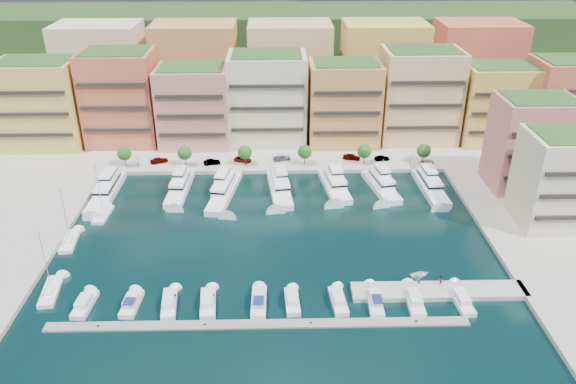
# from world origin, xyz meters

# --- Properties ---
(ground) EXTENTS (400.00, 400.00, 0.00)m
(ground) POSITION_xyz_m (0.00, 0.00, 0.00)
(ground) COLOR black
(ground) RESTS_ON ground
(north_quay) EXTENTS (220.00, 64.00, 2.00)m
(north_quay) POSITION_xyz_m (0.00, 62.00, 0.00)
(north_quay) COLOR #9E998E
(north_quay) RESTS_ON ground
(east_quay) EXTENTS (34.00, 76.00, 2.00)m
(east_quay) POSITION_xyz_m (62.00, -8.00, 0.00)
(east_quay) COLOR #9E998E
(east_quay) RESTS_ON ground
(hillside) EXTENTS (240.00, 40.00, 58.00)m
(hillside) POSITION_xyz_m (0.00, 110.00, 0.00)
(hillside) COLOR #233917
(hillside) RESTS_ON ground
(south_pontoon) EXTENTS (72.00, 2.20, 0.35)m
(south_pontoon) POSITION_xyz_m (-3.00, -30.00, 0.00)
(south_pontoon) COLOR gray
(south_pontoon) RESTS_ON ground
(finger_pier) EXTENTS (32.00, 5.00, 2.00)m
(finger_pier) POSITION_xyz_m (30.00, -22.00, 0.00)
(finger_pier) COLOR #9E998E
(finger_pier) RESTS_ON ground
(apartment_0) EXTENTS (22.00, 16.50, 24.80)m
(apartment_0) POSITION_xyz_m (-66.00, 49.99, 13.31)
(apartment_0) COLOR gold
(apartment_0) RESTS_ON north_quay
(apartment_1) EXTENTS (20.00, 16.50, 26.80)m
(apartment_1) POSITION_xyz_m (-44.00, 51.99, 14.31)
(apartment_1) COLOR #C16740
(apartment_1) RESTS_ON north_quay
(apartment_2) EXTENTS (20.00, 15.50, 22.80)m
(apartment_2) POSITION_xyz_m (-23.00, 49.99, 12.31)
(apartment_2) COLOR tan
(apartment_2) RESTS_ON north_quay
(apartment_3) EXTENTS (22.00, 16.50, 25.80)m
(apartment_3) POSITION_xyz_m (-2.00, 51.99, 13.81)
(apartment_3) COLOR beige
(apartment_3) RESTS_ON north_quay
(apartment_4) EXTENTS (20.00, 15.50, 23.80)m
(apartment_4) POSITION_xyz_m (20.00, 49.99, 12.81)
(apartment_4) COLOR #CB854C
(apartment_4) RESTS_ON north_quay
(apartment_5) EXTENTS (22.00, 16.50, 26.80)m
(apartment_5) POSITION_xyz_m (42.00, 51.99, 14.31)
(apartment_5) COLOR #EEB37E
(apartment_5) RESTS_ON north_quay
(apartment_6) EXTENTS (20.00, 15.50, 22.80)m
(apartment_6) POSITION_xyz_m (64.00, 49.99, 12.31)
(apartment_6) COLOR gold
(apartment_6) RESTS_ON north_quay
(apartment_7) EXTENTS (22.00, 16.50, 24.80)m
(apartment_7) POSITION_xyz_m (84.00, 47.99, 13.31)
(apartment_7) COLOR #C16740
(apartment_7) RESTS_ON north_quay
(apartment_east_a) EXTENTS (18.00, 14.50, 22.80)m
(apartment_east_a) POSITION_xyz_m (62.00, 19.99, 12.31)
(apartment_east_a) COLOR tan
(apartment_east_a) RESTS_ON east_quay
(apartment_east_b) EXTENTS (18.00, 14.50, 20.80)m
(apartment_east_b) POSITION_xyz_m (62.00, 1.99, 11.31)
(apartment_east_b) COLOR beige
(apartment_east_b) RESTS_ON east_quay
(backblock_0) EXTENTS (26.00, 18.00, 30.00)m
(backblock_0) POSITION_xyz_m (-55.00, 74.00, 16.00)
(backblock_0) COLOR beige
(backblock_0) RESTS_ON north_quay
(backblock_1) EXTENTS (26.00, 18.00, 30.00)m
(backblock_1) POSITION_xyz_m (-25.00, 74.00, 16.00)
(backblock_1) COLOR #CB854C
(backblock_1) RESTS_ON north_quay
(backblock_2) EXTENTS (26.00, 18.00, 30.00)m
(backblock_2) POSITION_xyz_m (5.00, 74.00, 16.00)
(backblock_2) COLOR #EEB37E
(backblock_2) RESTS_ON north_quay
(backblock_3) EXTENTS (26.00, 18.00, 30.00)m
(backblock_3) POSITION_xyz_m (35.00, 74.00, 16.00)
(backblock_3) COLOR gold
(backblock_3) RESTS_ON north_quay
(backblock_4) EXTENTS (26.00, 18.00, 30.00)m
(backblock_4) POSITION_xyz_m (65.00, 74.00, 16.00)
(backblock_4) COLOR #C16740
(backblock_4) RESTS_ON north_quay
(tree_0) EXTENTS (3.80, 3.80, 5.65)m
(tree_0) POSITION_xyz_m (-40.00, 33.50, 4.74)
(tree_0) COLOR #473323
(tree_0) RESTS_ON north_quay
(tree_1) EXTENTS (3.80, 3.80, 5.65)m
(tree_1) POSITION_xyz_m (-24.00, 33.50, 4.74)
(tree_1) COLOR #473323
(tree_1) RESTS_ON north_quay
(tree_2) EXTENTS (3.80, 3.80, 5.65)m
(tree_2) POSITION_xyz_m (-8.00, 33.50, 4.74)
(tree_2) COLOR #473323
(tree_2) RESTS_ON north_quay
(tree_3) EXTENTS (3.80, 3.80, 5.65)m
(tree_3) POSITION_xyz_m (8.00, 33.50, 4.74)
(tree_3) COLOR #473323
(tree_3) RESTS_ON north_quay
(tree_4) EXTENTS (3.80, 3.80, 5.65)m
(tree_4) POSITION_xyz_m (24.00, 33.50, 4.74)
(tree_4) COLOR #473323
(tree_4) RESTS_ON north_quay
(tree_5) EXTENTS (3.80, 3.80, 5.65)m
(tree_5) POSITION_xyz_m (40.00, 33.50, 4.74)
(tree_5) COLOR #473323
(tree_5) RESTS_ON north_quay
(lamppost_0) EXTENTS (0.30, 0.30, 4.20)m
(lamppost_0) POSITION_xyz_m (-36.00, 31.20, 3.83)
(lamppost_0) COLOR black
(lamppost_0) RESTS_ON north_quay
(lamppost_1) EXTENTS (0.30, 0.30, 4.20)m
(lamppost_1) POSITION_xyz_m (-18.00, 31.20, 3.83)
(lamppost_1) COLOR black
(lamppost_1) RESTS_ON north_quay
(lamppost_2) EXTENTS (0.30, 0.30, 4.20)m
(lamppost_2) POSITION_xyz_m (0.00, 31.20, 3.83)
(lamppost_2) COLOR black
(lamppost_2) RESTS_ON north_quay
(lamppost_3) EXTENTS (0.30, 0.30, 4.20)m
(lamppost_3) POSITION_xyz_m (18.00, 31.20, 3.83)
(lamppost_3) COLOR black
(lamppost_3) RESTS_ON north_quay
(lamppost_4) EXTENTS (0.30, 0.30, 4.20)m
(lamppost_4) POSITION_xyz_m (36.00, 31.20, 3.83)
(lamppost_4) COLOR black
(lamppost_4) RESTS_ON north_quay
(yacht_0) EXTENTS (4.90, 21.90, 7.30)m
(yacht_0) POSITION_xyz_m (-41.34, 18.99, 1.21)
(yacht_0) COLOR white
(yacht_0) RESTS_ON ground
(yacht_1) EXTENTS (5.17, 18.57, 7.30)m
(yacht_1) POSITION_xyz_m (-23.66, 20.53, 1.09)
(yacht_1) COLOR white
(yacht_1) RESTS_ON ground
(yacht_2) EXTENTS (7.67, 22.48, 7.30)m
(yacht_2) POSITION_xyz_m (-12.43, 18.88, 1.21)
(yacht_2) COLOR white
(yacht_2) RESTS_ON ground
(yacht_3) EXTENTS (6.66, 20.01, 7.30)m
(yacht_3) POSITION_xyz_m (1.09, 20.01, 1.21)
(yacht_3) COLOR white
(yacht_3) RESTS_ON ground
(yacht_4) EXTENTS (7.28, 17.99, 7.30)m
(yacht_4) POSITION_xyz_m (14.89, 20.95, 1.09)
(yacht_4) COLOR white
(yacht_4) RESTS_ON ground
(yacht_5) EXTENTS (7.70, 18.21, 7.30)m
(yacht_5) POSITION_xyz_m (26.54, 20.90, 1.21)
(yacht_5) COLOR white
(yacht_5) RESTS_ON ground
(yacht_6) EXTENTS (5.44, 19.74, 7.30)m
(yacht_6) POSITION_xyz_m (38.71, 20.05, 1.21)
(yacht_6) COLOR white
(yacht_6) RESTS_ON ground
(cruiser_0) EXTENTS (3.18, 7.61, 2.55)m
(cruiser_0) POSITION_xyz_m (-33.81, -24.58, 0.55)
(cruiser_0) COLOR white
(cruiser_0) RESTS_ON ground
(cruiser_1) EXTENTS (3.13, 7.40, 2.66)m
(cruiser_1) POSITION_xyz_m (-25.55, -24.60, 0.57)
(cruiser_1) COLOR white
(cruiser_1) RESTS_ON ground
(cruiser_2) EXTENTS (3.30, 8.52, 2.55)m
(cruiser_2) POSITION_xyz_m (-18.87, -24.59, 0.55)
(cruiser_2) COLOR white
(cruiser_2) RESTS_ON ground
(cruiser_3) EXTENTS (3.33, 8.32, 2.55)m
(cruiser_3) POSITION_xyz_m (-12.01, -24.59, 0.55)
(cruiser_3) COLOR white
(cruiser_3) RESTS_ON ground
(cruiser_4) EXTENTS (2.72, 8.59, 2.66)m
(cruiser_4) POSITION_xyz_m (-2.98, -24.61, 0.57)
(cruiser_4) COLOR white
(cruiser_4) RESTS_ON ground
(cruiser_5) EXTENTS (2.82, 7.41, 2.55)m
(cruiser_5) POSITION_xyz_m (3.00, -24.58, 0.55)
(cruiser_5) COLOR white
(cruiser_5) RESTS_ON ground
(cruiser_6) EXTENTS (3.15, 7.96, 2.55)m
(cruiser_6) POSITION_xyz_m (11.23, -24.58, 0.55)
(cruiser_6) COLOR white
(cruiser_6) RESTS_ON ground
(cruiser_7) EXTENTS (2.76, 9.08, 2.66)m
(cruiser_7) POSITION_xyz_m (17.75, -24.62, 0.57)
(cruiser_7) COLOR white
(cruiser_7) RESTS_ON ground
(cruiser_8) EXTENTS (2.77, 9.11, 2.55)m
(cruiser_8) POSITION_xyz_m (24.79, -24.60, 0.55)
(cruiser_8) COLOR white
(cruiser_8) RESTS_ON ground
(cruiser_9) EXTENTS (3.19, 9.23, 2.55)m
(cruiser_9) POSITION_xyz_m (33.21, -24.60, 0.55)
(cruiser_9) COLOR white
(cruiser_9) RESTS_ON ground
(sailboat_1) EXTENTS (3.69, 8.90, 13.20)m
(sailboat_1) POSITION_xyz_m (-43.36, -3.24, 0.31)
(sailboat_1) COLOR white
(sailboat_1) RESTS_ON ground
(sailboat_0) EXTENTS (3.93, 9.50, 13.20)m
(sailboat_0) POSITION_xyz_m (-41.29, -20.43, 0.31)
(sailboat_0) COLOR white
(sailboat_0) RESTS_ON ground
(sailboat_2) EXTENTS (3.17, 8.22, 13.20)m
(sailboat_2) POSITION_xyz_m (-39.42, 8.06, 0.32)
(sailboat_2) COLOR white
(sailboat_2) RESTS_ON ground
(tender_1) EXTENTS (1.45, 1.29, 0.71)m
(tender_1) POSITION_xyz_m (21.63, -18.90, 0.35)
(tender_1) COLOR beige
(tender_1) RESTS_ON ground
(tender_2) EXTENTS (4.38, 3.70, 0.77)m
(tender_2) POSITION_xyz_m (27.73, -16.70, 0.39)
(tender_2) COLOR white
(tender_2) RESTS_ON ground
(car_0) EXTENTS (5.12, 3.65, 1.62)m
(car_0) POSITION_xyz_m (-31.48, 35.61, 1.81)
(car_0) COLOR gray
(car_0) RESTS_ON north_quay
(car_1) EXTENTS (4.72, 2.64, 1.47)m
(car_1) POSITION_xyz_m (-17.00, 34.16, 1.74)
(car_1) COLOR gray
(car_1) RESTS_ON north_quay
(car_2) EXTENTS (5.30, 3.71, 1.34)m
(car_2) POSITION_xyz_m (-8.75, 36.00, 1.67)
(car_2) COLOR gray
(car_2) RESTS_ON north_quay
(car_3) EXTENTS (5.26, 3.50, 1.42)m
(car_3) POSITION_xyz_m (1.95, 36.66, 1.71)
(car_3) COLOR gray
(car_3) RESTS_ON north_quay
(car_4) EXTENTS (5.02, 3.08, 1.60)m
(car_4) POSITION_xyz_m (21.15, 36.78, 1.80)
(car_4) COLOR gray
(car_4) RESTS_ON north_quay
(car_5) EXTENTS (4.21, 2.01, 1.33)m
(car_5) POSITION_xyz_m (29.36, 35.76, 1.67)
(car_5) COLOR gray
(car_5) RESTS_ON north_quay
(person_0) EXTENTS (0.67, 0.74, 1.70)m
(person_0) POSITION_xyz_m (26.51, -20.41, 1.85)
(person_0) COLOR #283350
(person_0) RESTS_ON finger_pier
(person_1) EXTENTS (1.21, 1.16, 1.96)m
(person_1) POSITION_xyz_m (30.46, -20.39, 1.98)
(person_1) COLOR #453029
(person_1) RESTS_ON finger_pier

